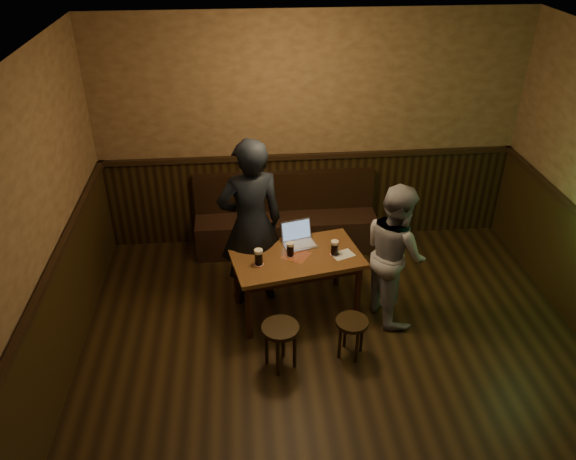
% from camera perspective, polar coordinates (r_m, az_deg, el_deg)
% --- Properties ---
extents(room, '(5.04, 6.04, 2.84)m').
position_cam_1_polar(room, '(4.39, 6.67, -6.02)').
color(room, black).
rests_on(room, ground).
extents(bench, '(2.20, 0.50, 0.95)m').
position_cam_1_polar(bench, '(6.93, -0.22, 0.52)').
color(bench, black).
rests_on(bench, ground).
extents(pub_table, '(1.41, 0.98, 0.70)m').
position_cam_1_polar(pub_table, '(5.72, 0.84, -3.36)').
color(pub_table, '#542E18').
rests_on(pub_table, ground).
extents(stool_left, '(0.42, 0.42, 0.47)m').
position_cam_1_polar(stool_left, '(5.21, -0.78, -10.57)').
color(stool_left, black).
rests_on(stool_left, ground).
extents(stool_right, '(0.39, 0.39, 0.42)m').
position_cam_1_polar(stool_right, '(5.38, 6.49, -9.82)').
color(stool_right, black).
rests_on(stool_right, ground).
extents(pint_left, '(0.11, 0.11, 0.17)m').
position_cam_1_polar(pint_left, '(5.50, -3.00, -2.76)').
color(pint_left, maroon).
rests_on(pint_left, pub_table).
extents(pint_mid, '(0.10, 0.10, 0.15)m').
position_cam_1_polar(pint_mid, '(5.63, 0.23, -1.97)').
color(pint_mid, maroon).
rests_on(pint_mid, pub_table).
extents(pint_right, '(0.10, 0.10, 0.16)m').
position_cam_1_polar(pint_right, '(5.66, 4.76, -1.81)').
color(pint_right, maroon).
rests_on(pint_right, pub_table).
extents(laptop, '(0.38, 0.34, 0.23)m').
position_cam_1_polar(laptop, '(5.84, 1.04, -0.84)').
color(laptop, silver).
rests_on(laptop, pub_table).
extents(menu, '(0.26, 0.22, 0.00)m').
position_cam_1_polar(menu, '(5.71, 5.58, -2.51)').
color(menu, silver).
rests_on(menu, pub_table).
extents(person_suit, '(0.76, 0.59, 1.87)m').
position_cam_1_polar(person_suit, '(5.73, -3.80, 0.60)').
color(person_suit, black).
rests_on(person_suit, ground).
extents(person_grey, '(0.73, 0.84, 1.50)m').
position_cam_1_polar(person_grey, '(5.71, 10.79, -2.28)').
color(person_grey, gray).
rests_on(person_grey, ground).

